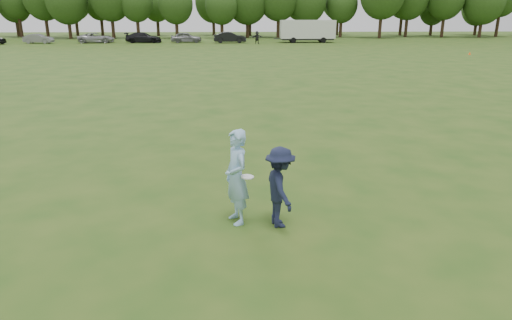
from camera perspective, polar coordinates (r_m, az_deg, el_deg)
The scene contains 13 objects.
ground at distance 9.61m, azimuth -6.27°, elevation -8.74°, with size 200.00×200.00×0.00m, color #254B15.
thrower at distance 9.55m, azimuth -2.46°, elevation -2.14°, with size 0.74×0.49×2.04m, color #98C6EB.
defender at distance 9.45m, azimuth 3.02°, elevation -3.42°, with size 1.11×0.64×1.72m, color #191E37.
player_far_d at distance 66.99m, azimuth 0.14°, elevation 15.07°, with size 1.64×0.52×1.77m, color black.
car_b at distance 74.69m, azimuth -25.54°, elevation 13.52°, with size 1.42×4.07×1.34m, color slate.
car_c at distance 72.82m, azimuth -19.31°, elevation 14.21°, with size 2.38×5.17×1.44m, color #A2A1A6.
car_d at distance 71.13m, azimuth -13.89°, elevation 14.63°, with size 2.10×5.17×1.50m, color black.
car_e at distance 70.23m, azimuth -8.72°, elevation 14.91°, with size 1.80×4.48×1.53m, color slate.
car_f at distance 69.13m, azimuth -3.29°, elevation 15.05°, with size 1.65×4.73×1.56m, color black.
field_cone at distance 54.66m, azimuth 25.16°, elevation 11.99°, with size 0.28×0.28×0.30m, color #FF530D.
disc_in_play at distance 9.35m, azimuth -1.09°, elevation -2.11°, with size 0.29×0.29×0.05m.
cargo_trailer at distance 70.43m, azimuth 6.44°, elevation 15.83°, with size 9.00×2.75×3.20m.
treeline at distance 85.52m, azimuth -1.14°, elevation 19.31°, with size 130.35×18.39×11.74m.
Camera 1 is at (0.66, -8.57, 4.31)m, focal length 32.00 mm.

